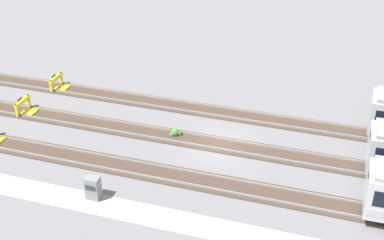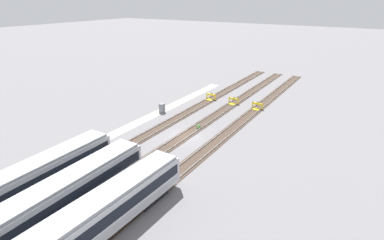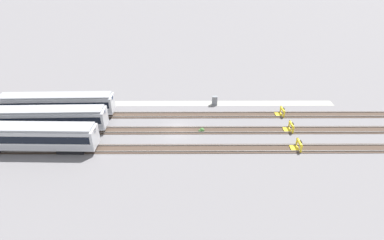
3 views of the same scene
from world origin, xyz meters
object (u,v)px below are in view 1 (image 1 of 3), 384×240
object	(u,v)px
bumper_stop_near_inner_track	(26,107)
electrical_cabinet	(93,188)
bumper_stop_middle_track	(59,83)
weed_clump	(176,133)

from	to	relation	value
bumper_stop_near_inner_track	electrical_cabinet	world-z (taller)	electrical_cabinet
bumper_stop_middle_track	weed_clump	xyz separation A→B (m)	(12.76, -4.53, -0.27)
bumper_stop_middle_track	electrical_cabinet	size ratio (longest dim) A/B	1.25
bumper_stop_middle_track	electrical_cabinet	xyz separation A→B (m)	(10.23, -13.45, 0.29)
electrical_cabinet	weed_clump	size ratio (longest dim) A/B	1.74
electrical_cabinet	weed_clump	bearing A→B (deg)	74.14
electrical_cabinet	bumper_stop_near_inner_track	bearing A→B (deg)	140.80
bumper_stop_middle_track	bumper_stop_near_inner_track	bearing A→B (deg)	-94.20
bumper_stop_near_inner_track	electrical_cabinet	size ratio (longest dim) A/B	1.25
bumper_stop_near_inner_track	bumper_stop_middle_track	xyz separation A→B (m)	(0.35, 4.82, 0.00)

